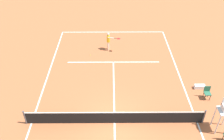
% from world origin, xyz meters
% --- Properties ---
extents(ground_plane, '(60.00, 60.00, 0.00)m').
position_xyz_m(ground_plane, '(0.00, 0.00, 0.00)').
color(ground_plane, '#B76038').
extents(court_lines, '(10.54, 24.66, 0.01)m').
position_xyz_m(court_lines, '(0.00, 0.00, 0.00)').
color(court_lines, white).
rests_on(court_lines, ground).
extents(tennis_net, '(11.14, 0.10, 1.07)m').
position_xyz_m(tennis_net, '(0.00, 0.00, 0.50)').
color(tennis_net, '#4C4C51').
rests_on(tennis_net, ground).
extents(player_serving, '(1.23, 0.80, 1.71)m').
position_xyz_m(player_serving, '(0.39, -8.81, 1.02)').
color(player_serving, beige).
rests_on(player_serving, ground).
extents(tennis_ball, '(0.07, 0.07, 0.07)m').
position_xyz_m(tennis_ball, '(2.05, -7.83, 0.03)').
color(tennis_ball, '#CCE033').
rests_on(tennis_ball, ground).
extents(courtside_chair_mid, '(0.44, 0.46, 0.95)m').
position_xyz_m(courtside_chair_mid, '(-6.47, -2.27, 0.53)').
color(courtside_chair_mid, '#262626').
rests_on(courtside_chair_mid, ground).
extents(equipment_bag, '(0.76, 0.32, 0.30)m').
position_xyz_m(equipment_bag, '(-6.33, -3.30, 0.15)').
color(equipment_bag, white).
rests_on(equipment_bag, ground).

